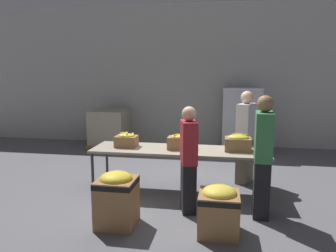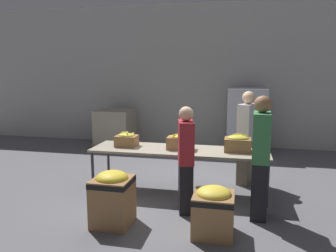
% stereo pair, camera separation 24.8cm
% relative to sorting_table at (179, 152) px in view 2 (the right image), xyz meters
% --- Properties ---
extents(ground_plane, '(30.00, 30.00, 0.00)m').
position_rel_sorting_table_xyz_m(ground_plane, '(0.00, 0.00, -0.74)').
color(ground_plane, slate).
extents(wall_back, '(16.00, 0.08, 4.00)m').
position_rel_sorting_table_xyz_m(wall_back, '(0.00, 3.95, 1.26)').
color(wall_back, '#B7B7B2').
rests_on(wall_back, ground_plane).
extents(sorting_table, '(3.06, 0.83, 0.79)m').
position_rel_sorting_table_xyz_m(sorting_table, '(0.00, 0.00, 0.00)').
color(sorting_table, '#9E937F').
rests_on(sorting_table, ground_plane).
extents(banana_box_0, '(0.38, 0.31, 0.27)m').
position_rel_sorting_table_xyz_m(banana_box_0, '(-0.97, 0.02, 0.17)').
color(banana_box_0, olive).
rests_on(banana_box_0, sorting_table).
extents(banana_box_1, '(0.43, 0.27, 0.28)m').
position_rel_sorting_table_xyz_m(banana_box_1, '(0.01, -0.00, 0.18)').
color(banana_box_1, olive).
rests_on(banana_box_1, sorting_table).
extents(banana_box_2, '(0.44, 0.33, 0.29)m').
position_rel_sorting_table_xyz_m(banana_box_2, '(0.99, 0.05, 0.19)').
color(banana_box_2, olive).
rests_on(banana_box_2, sorting_table).
extents(volunteer_0, '(0.40, 0.53, 1.76)m').
position_rel_sorting_table_xyz_m(volunteer_0, '(1.16, 0.74, 0.14)').
color(volunteer_0, '#6B604C').
rests_on(volunteer_0, ground_plane).
extents(volunteer_1, '(0.31, 0.47, 1.61)m').
position_rel_sorting_table_xyz_m(volunteer_1, '(0.24, -0.76, 0.06)').
color(volunteer_1, black).
rests_on(volunteer_1, ground_plane).
extents(volunteer_2, '(0.26, 0.49, 1.79)m').
position_rel_sorting_table_xyz_m(volunteer_2, '(1.32, -0.74, 0.15)').
color(volunteer_2, black).
rests_on(volunteer_2, ground_plane).
extents(donation_bin_0, '(0.52, 0.52, 0.77)m').
position_rel_sorting_table_xyz_m(donation_bin_0, '(-0.68, -1.41, -0.33)').
color(donation_bin_0, olive).
rests_on(donation_bin_0, ground_plane).
extents(donation_bin_1, '(0.53, 0.53, 0.66)m').
position_rel_sorting_table_xyz_m(donation_bin_1, '(0.71, -1.41, -0.39)').
color(donation_bin_1, olive).
rests_on(donation_bin_1, ground_plane).
extents(pallet_stack_0, '(1.06, 1.06, 1.06)m').
position_rel_sorting_table_xyz_m(pallet_stack_0, '(-2.41, 3.15, -0.22)').
color(pallet_stack_0, olive).
rests_on(pallet_stack_0, ground_plane).
extents(pallet_stack_1, '(1.07, 1.07, 1.69)m').
position_rel_sorting_table_xyz_m(pallet_stack_1, '(1.21, 3.27, 0.10)').
color(pallet_stack_1, olive).
rests_on(pallet_stack_1, ground_plane).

